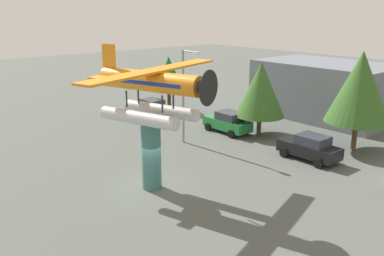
# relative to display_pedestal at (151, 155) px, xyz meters

# --- Properties ---
(ground_plane) EXTENTS (140.00, 140.00, 0.00)m
(ground_plane) POSITION_rel_display_pedestal_xyz_m (0.00, 0.00, -2.00)
(ground_plane) COLOR #515651
(display_pedestal) EXTENTS (1.10, 1.10, 4.00)m
(display_pedestal) POSITION_rel_display_pedestal_xyz_m (0.00, 0.00, 0.00)
(display_pedestal) COLOR #386B66
(display_pedestal) RESTS_ON ground
(floatplane_monument) EXTENTS (7.20, 10.25, 4.00)m
(floatplane_monument) POSITION_rel_display_pedestal_xyz_m (0.12, 0.04, 3.67)
(floatplane_monument) COLOR silver
(floatplane_monument) RESTS_ON display_pedestal
(car_near_blue) EXTENTS (4.20, 2.02, 1.76)m
(car_near_blue) POSITION_rel_display_pedestal_xyz_m (-13.16, 9.22, -1.12)
(car_near_blue) COLOR #2847B7
(car_near_blue) RESTS_ON ground
(car_mid_green) EXTENTS (4.20, 2.02, 1.76)m
(car_mid_green) POSITION_rel_display_pedestal_xyz_m (-5.03, 11.18, -1.12)
(car_mid_green) COLOR #237A38
(car_mid_green) RESTS_ON ground
(car_far_black) EXTENTS (4.20, 2.02, 1.76)m
(car_far_black) POSITION_rel_display_pedestal_xyz_m (3.14, 10.76, -1.12)
(car_far_black) COLOR black
(car_far_black) RESTS_ON ground
(streetlight_primary) EXTENTS (1.84, 0.28, 7.03)m
(streetlight_primary) POSITION_rel_display_pedestal_xyz_m (-5.16, 6.73, 2.13)
(streetlight_primary) COLOR gray
(streetlight_primary) RESTS_ON ground
(storefront_building) EXTENTS (12.40, 7.65, 5.09)m
(storefront_building) POSITION_rel_display_pedestal_xyz_m (-2.91, 22.00, 0.54)
(storefront_building) COLOR slate
(storefront_building) RESTS_ON ground
(tree_west) EXTENTS (3.08, 3.08, 5.32)m
(tree_west) POSITION_rel_display_pedestal_xyz_m (-14.66, 12.48, 1.59)
(tree_west) COLOR brown
(tree_west) RESTS_ON ground
(tree_east) EXTENTS (3.90, 3.90, 5.90)m
(tree_east) POSITION_rel_display_pedestal_xyz_m (-2.96, 12.66, 1.72)
(tree_east) COLOR brown
(tree_east) RESTS_ON ground
(tree_center_back) EXTENTS (4.54, 4.54, 7.12)m
(tree_center_back) POSITION_rel_display_pedestal_xyz_m (4.01, 14.98, 2.59)
(tree_center_back) COLOR brown
(tree_center_back) RESTS_ON ground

